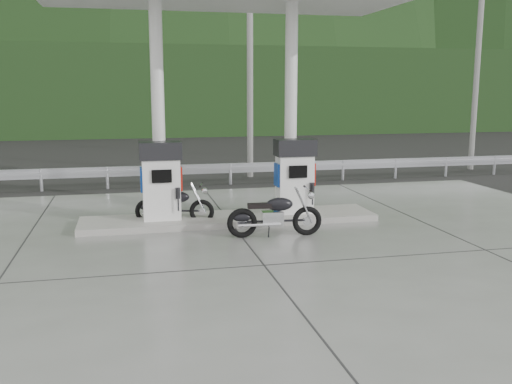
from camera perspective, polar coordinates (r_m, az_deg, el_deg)
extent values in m
plane|color=black|center=(11.30, -0.37, -5.94)|extent=(160.00, 160.00, 0.00)
cube|color=slate|center=(11.30, -0.37, -5.89)|extent=(18.00, 14.00, 0.02)
cube|color=#9E9C93|center=(13.65, -2.62, -2.69)|extent=(7.00, 1.40, 0.15)
cylinder|color=white|center=(13.53, -9.77, 8.07)|extent=(0.30, 0.30, 5.00)
cylinder|color=white|center=(14.06, 3.50, 8.28)|extent=(0.30, 0.30, 5.00)
cube|color=black|center=(22.44, -6.67, 2.12)|extent=(60.00, 7.00, 0.01)
cylinder|color=gray|center=(20.57, -0.61, 12.62)|extent=(0.22, 0.22, 8.00)
cylinder|color=gray|center=(24.13, 21.25, 11.59)|extent=(0.22, 0.22, 8.00)
cube|color=black|center=(40.67, -9.60, 9.91)|extent=(80.00, 6.00, 6.00)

